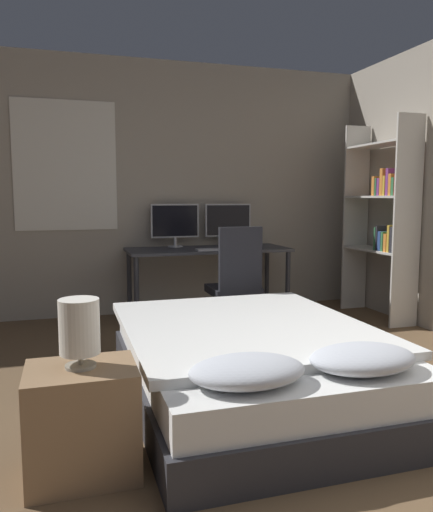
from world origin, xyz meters
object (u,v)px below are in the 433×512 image
bedside_lamp (79,328)px  nightstand (82,421)px  bed (251,363)px  computer_mouse (239,248)px  monitor_right (228,222)px  bookshelf (386,211)px  keyboard (214,249)px  office_chair (235,294)px  desk (208,256)px  monitor_left (175,222)px

bedside_lamp → nightstand: bearing=180.0°
bed → computer_mouse: bearing=72.6°
monitor_right → bookshelf: bookshelf is taller
keyboard → computer_mouse: bearing=-0.0°
keyboard → office_chair: bearing=-86.8°
office_chair → desk: bearing=92.3°
computer_mouse → nightstand: bearing=-123.0°
desk → monitor_right: (0.30, 0.23, 0.34)m
computer_mouse → office_chair: office_chair is taller
monitor_left → office_chair: bearing=-72.2°
monitor_right → computer_mouse: 0.52m
bookshelf → monitor_right: bearing=148.0°
monitor_right → keyboard: monitor_right is taller
nightstand → monitor_left: size_ratio=0.97×
bedside_lamp → monitor_right: 3.45m
office_chair → computer_mouse: bearing=67.3°
bed → keyboard: 2.05m
monitor_left → computer_mouse: (0.57, -0.46, -0.24)m
bedside_lamp → desk: (1.38, 2.77, -0.03)m
keyboard → bookshelf: 1.79m
bedside_lamp → keyboard: bedside_lamp is taller
bed → computer_mouse: size_ratio=29.15×
monitor_right → bedside_lamp: bearing=-119.2°
bed → bookshelf: bearing=37.1°
desk → office_chair: bearing=-87.7°
bedside_lamp → desk: size_ratio=0.18×
bed → monitor_right: monitor_right is taller
computer_mouse → office_chair: 0.72m
monitor_left → office_chair: (0.33, -1.03, -0.61)m
monitor_right → nightstand: bearing=-119.2°
desk → keyboard: (-0.00, -0.23, 0.09)m
bookshelf → computer_mouse: bearing=163.9°
desk → monitor_left: bearing=142.2°
bookshelf → desk: bearing=159.3°
nightstand → bookshelf: size_ratio=0.25×
keyboard → office_chair: (0.03, -0.57, -0.35)m
desk → monitor_right: size_ratio=3.24×
bed → bookshelf: bookshelf is taller
nightstand → keyboard: keyboard is taller
desk → computer_mouse: computer_mouse is taller
bed → computer_mouse: 2.11m
monitor_left → bookshelf: (1.99, -0.87, 0.13)m
monitor_left → keyboard: 0.60m
bedside_lamp → monitor_left: monitor_left is taller
monitor_right → monitor_left: bearing=180.0°
bedside_lamp → bookshelf: (3.07, 2.13, 0.44)m
bed → bedside_lamp: bearing=-150.5°
bedside_lamp → monitor_left: (1.08, 3.00, 0.31)m
bed → monitor_right: (0.64, 2.41, 0.76)m
bedside_lamp → desk: bedside_lamp is taller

